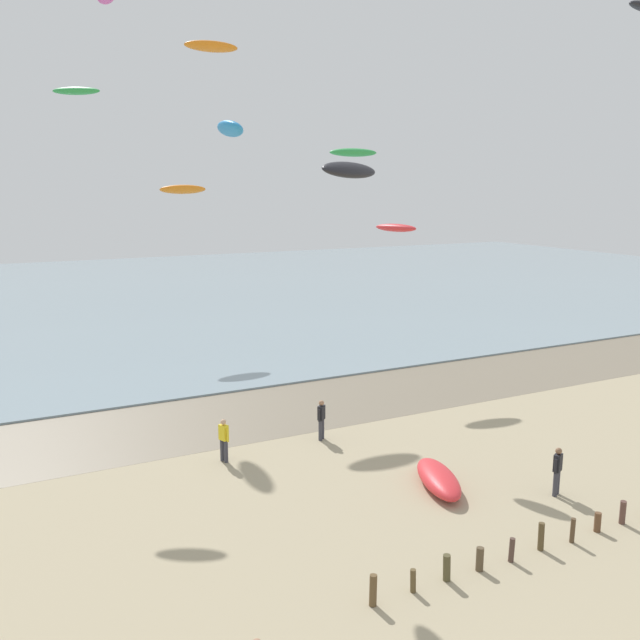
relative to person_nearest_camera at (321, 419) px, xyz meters
The scene contains 14 objects.
wet_sand_strip 5.01m from the person_nearest_camera, 117.28° to the left, with size 120.00×6.99×0.01m, color #7A6D59.
sea 42.95m from the person_nearest_camera, 93.02° to the left, with size 160.00×70.00×0.10m, color #7F939E.
groyne_mid 10.74m from the person_nearest_camera, 82.89° to the right, with size 10.49×0.33×0.84m.
person_nearest_camera is the anchor object (origin of this frame).
person_mid_beach 9.53m from the person_nearest_camera, 59.22° to the right, with size 0.52×0.36×1.71m.
person_by_waterline 4.39m from the person_nearest_camera, behind, with size 0.34×0.54×1.71m.
grounded_kite 6.17m from the person_nearest_camera, 74.74° to the right, with size 3.34×1.20×0.67m, color red.
kite_aloft_1 17.33m from the person_nearest_camera, 55.25° to the left, with size 2.90×0.93×0.46m, color green.
kite_aloft_3 8.53m from the person_nearest_camera, ahead, with size 2.07×0.66×0.33m, color red.
kite_aloft_4 17.68m from the person_nearest_camera, 133.31° to the left, with size 2.09×0.67×0.33m, color green.
kite_aloft_5 11.23m from the person_nearest_camera, 107.03° to the right, with size 2.57×0.82×0.41m, color black.
kite_aloft_6 23.07m from the person_nearest_camera, 87.75° to the left, with size 3.13×1.00×0.50m, color orange.
kite_aloft_9 22.27m from the person_nearest_camera, 90.03° to the left, with size 3.11×1.00×0.50m, color orange.
kite_aloft_11 12.11m from the person_nearest_camera, behind, with size 2.55×0.82×0.41m, color #2384D1.
Camera 1 is at (-9.59, -4.54, 10.33)m, focal length 37.38 mm.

